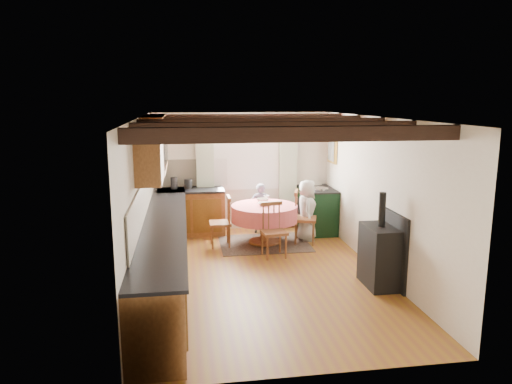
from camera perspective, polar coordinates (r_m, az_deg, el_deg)
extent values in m
cube|color=#8E5F1D|center=(7.49, 0.94, -9.85)|extent=(3.60, 5.50, 0.00)
cube|color=white|center=(6.99, 1.00, 8.83)|extent=(3.60, 5.50, 0.00)
cube|color=silver|center=(9.82, -1.72, 2.46)|extent=(3.60, 0.00, 2.40)
cube|color=silver|center=(4.55, 6.83, -7.93)|extent=(3.60, 0.00, 2.40)
cube|color=silver|center=(7.07, -13.56, -1.26)|extent=(0.00, 5.50, 2.40)
cube|color=silver|center=(7.65, 14.38, -0.38)|extent=(0.00, 5.50, 2.40)
cube|color=black|center=(5.04, 4.84, 6.88)|extent=(3.60, 0.16, 0.16)
cube|color=black|center=(6.02, 2.61, 7.59)|extent=(3.60, 0.16, 0.16)
cube|color=black|center=(7.00, 1.00, 8.10)|extent=(3.60, 0.16, 0.16)
cube|color=black|center=(7.99, -0.22, 8.47)|extent=(3.60, 0.16, 0.16)
cube|color=black|center=(8.97, -1.17, 8.76)|extent=(3.60, 0.16, 0.16)
cube|color=beige|center=(7.37, -13.22, -0.76)|extent=(0.02, 4.50, 0.55)
cube|color=beige|center=(9.73, -7.56, 2.28)|extent=(1.40, 0.02, 0.55)
cube|color=#935E30|center=(7.25, -10.91, -7.07)|extent=(0.60, 5.30, 0.88)
cube|color=#935E30|center=(9.61, -7.71, -2.46)|extent=(1.30, 0.60, 0.88)
cube|color=black|center=(7.12, -10.88, -3.55)|extent=(0.64, 5.30, 0.04)
cube|color=black|center=(9.49, -7.78, 0.21)|extent=(1.30, 0.64, 0.04)
cube|color=#935E30|center=(8.14, -11.92, 5.74)|extent=(0.34, 1.80, 0.90)
cube|color=#935E30|center=(6.65, -12.58, 4.13)|extent=(0.34, 0.90, 0.70)
cube|color=white|center=(9.77, -1.14, 4.78)|extent=(1.34, 0.03, 1.54)
cube|color=white|center=(9.77, -1.14, 4.78)|extent=(1.20, 0.01, 1.40)
cube|color=#B9E0A1|center=(9.68, -6.06, 1.67)|extent=(0.35, 0.10, 2.10)
cube|color=#B9E0A1|center=(9.90, 3.82, 1.92)|extent=(0.35, 0.10, 2.10)
cylinder|color=black|center=(9.64, -1.08, 8.27)|extent=(2.00, 0.03, 0.03)
cube|color=gold|center=(9.70, 9.07, 5.19)|extent=(0.04, 0.50, 0.60)
cylinder|color=silver|center=(9.91, 4.35, 5.42)|extent=(0.30, 0.02, 0.30)
cube|color=black|center=(9.01, 0.99, -6.14)|extent=(1.65, 1.28, 0.01)
imported|color=#505164|center=(9.62, 0.48, -1.94)|extent=(0.37, 0.25, 1.01)
imported|color=beige|center=(9.15, 6.07, -2.18)|extent=(0.47, 0.63, 1.17)
imported|color=silver|center=(8.81, 0.92, -1.44)|extent=(0.30, 0.30, 0.05)
imported|color=silver|center=(9.09, 0.76, -0.99)|extent=(0.26, 0.26, 0.07)
imported|color=silver|center=(9.22, 1.25, -0.71)|extent=(0.12, 0.12, 0.10)
cylinder|color=#262628|center=(9.56, -9.73, 1.06)|extent=(0.14, 0.14, 0.23)
cylinder|color=#262628|center=(9.60, -8.07, 0.99)|extent=(0.16, 0.16, 0.18)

